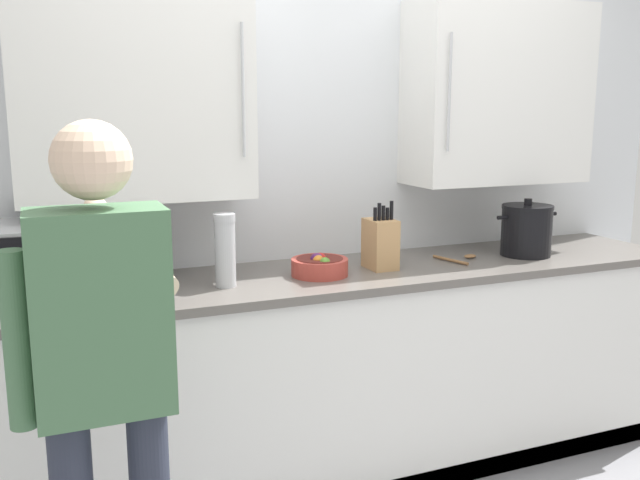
{
  "coord_description": "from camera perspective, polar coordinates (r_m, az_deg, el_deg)",
  "views": [
    {
      "loc": [
        -1.21,
        -1.72,
        1.59
      ],
      "look_at": [
        -0.15,
        0.82,
        1.07
      ],
      "focal_mm": 38.92,
      "sensor_mm": 36.0,
      "label": 1
    }
  ],
  "objects": [
    {
      "name": "fruit_bowl",
      "position": [
        2.84,
        -0.03,
        -2.11
      ],
      "size": [
        0.23,
        0.23,
        0.1
      ],
      "color": "#AD3D33",
      "rests_on": "counter_unit"
    },
    {
      "name": "microwave_oven",
      "position": [
        2.69,
        -19.38,
        -1.41
      ],
      "size": [
        0.56,
        0.41,
        0.27
      ],
      "color": "#B7BABF",
      "rests_on": "counter_unit"
    },
    {
      "name": "person_figure",
      "position": [
        1.92,
        -17.41,
        -9.73
      ],
      "size": [
        0.44,
        0.63,
        1.57
      ],
      "color": "#282D3D",
      "rests_on": "ground_plane"
    },
    {
      "name": "knife_block",
      "position": [
        2.96,
        4.99,
        -0.27
      ],
      "size": [
        0.11,
        0.15,
        0.29
      ],
      "color": "tan",
      "rests_on": "counter_unit"
    },
    {
      "name": "back_wall_tiled",
      "position": [
        3.13,
        0.14,
        8.63
      ],
      "size": [
        3.83,
        0.44,
        2.79
      ],
      "color": "silver",
      "rests_on": "ground_plane"
    },
    {
      "name": "stock_pot",
      "position": [
        3.35,
        16.61,
        0.78
      ],
      "size": [
        0.33,
        0.23,
        0.27
      ],
      "color": "black",
      "rests_on": "counter_unit"
    },
    {
      "name": "thermos_flask",
      "position": [
        2.67,
        -7.81,
        -0.82
      ],
      "size": [
        0.08,
        0.08,
        0.28
      ],
      "color": "#B7BABF",
      "rests_on": "counter_unit"
    },
    {
      "name": "counter_unit",
      "position": [
        3.08,
        2.28,
        -10.87
      ],
      "size": [
        3.17,
        0.63,
        0.92
      ],
      "color": "white",
      "rests_on": "ground_plane"
    },
    {
      "name": "wooden_spoon",
      "position": [
        3.2,
        11.52,
        -1.45
      ],
      "size": [
        0.2,
        0.2,
        0.02
      ],
      "color": "brown",
      "rests_on": "counter_unit"
    }
  ]
}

